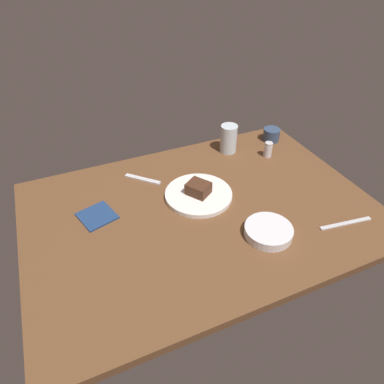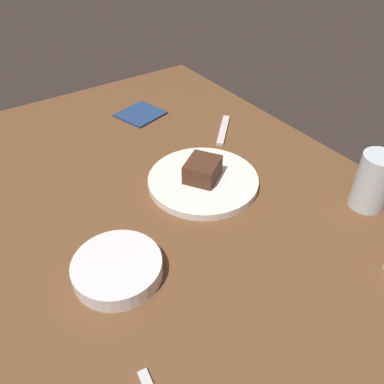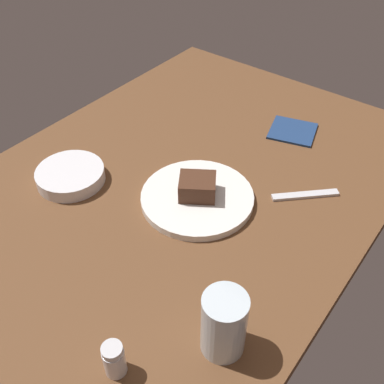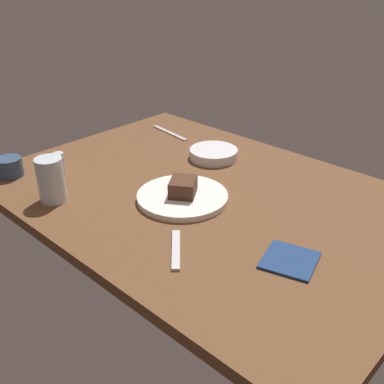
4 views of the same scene
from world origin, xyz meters
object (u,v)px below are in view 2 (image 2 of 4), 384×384
dessert_plate (203,181)px  side_bowl (117,268)px  dessert_spoon (223,130)px  chocolate_cake_slice (203,170)px  water_glass (373,181)px  folded_napkin (141,114)px

dessert_plate → side_bowl: size_ratio=1.59×
dessert_plate → dessert_spoon: (15.66, -18.10, -0.48)cm
dessert_plate → dessert_spoon: dessert_plate is taller
chocolate_cake_slice → dessert_spoon: 24.17cm
side_bowl → chocolate_cake_slice: bearing=-65.2°
chocolate_cake_slice → dessert_spoon: size_ratio=0.52×
water_glass → side_bowl: bearing=75.9°
water_glass → dessert_spoon: size_ratio=0.81×
dessert_spoon → water_glass: bearing=-126.6°
water_glass → dessert_spoon: (40.69, 5.83, -5.73)cm
dessert_plate → chocolate_cake_slice: (0.14, 0.11, 3.00)cm
water_glass → folded_napkin: water_glass is taller
water_glass → side_bowl: size_ratio=0.79×
side_bowl → folded_napkin: bearing=-32.4°
water_glass → dessert_plate: bearing=43.7°
dessert_spoon → folded_napkin: (20.69, 14.16, -0.05)cm
dessert_spoon → folded_napkin: bearing=79.6°
water_glass → side_bowl: (12.75, 50.88, -4.52)cm
dessert_spoon → side_bowl: bearing=167.0°
dessert_spoon → folded_napkin: 25.07cm
dessert_plate → chocolate_cake_slice: bearing=37.8°
water_glass → dessert_spoon: bearing=8.2°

